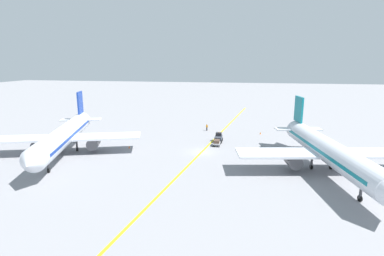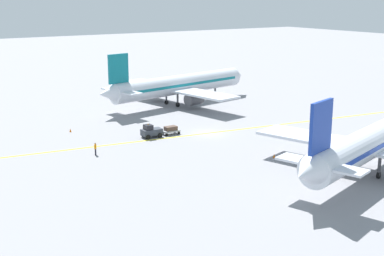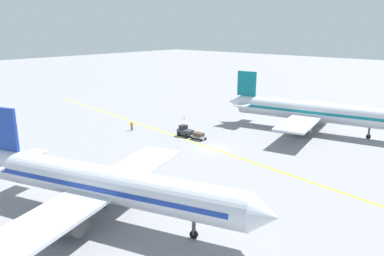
{
  "view_description": "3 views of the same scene",
  "coord_description": "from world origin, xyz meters",
  "px_view_note": "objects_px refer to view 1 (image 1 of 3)",
  "views": [
    {
      "loc": [
        -8.26,
        55.48,
        17.3
      ],
      "look_at": [
        2.47,
        -3.09,
        4.06
      ],
      "focal_mm": 28.0,
      "sensor_mm": 36.0,
      "label": 1
    },
    {
      "loc": [
        64.3,
        -44.06,
        20.28
      ],
      "look_at": [
        4.02,
        -5.48,
        2.39
      ],
      "focal_mm": 50.0,
      "sensor_mm": 36.0,
      "label": 2
    },
    {
      "loc": [
        45.93,
        35.92,
        19.26
      ],
      "look_at": [
        1.16,
        -3.52,
        3.12
      ],
      "focal_mm": 35.0,
      "sensor_mm": 36.0,
      "label": 3
    }
  ],
  "objects_px": {
    "airplane_adjacent_stand": "(65,135)",
    "traffic_cone_mid_apron": "(129,147)",
    "baggage_cart_trailing": "(217,142)",
    "traffic_cone_near_nose": "(260,133)",
    "airplane_at_gate": "(327,150)",
    "ground_crew_worker": "(207,127)",
    "baggage_tug_dark": "(218,138)"
  },
  "relations": [
    {
      "from": "traffic_cone_near_nose",
      "to": "baggage_cart_trailing",
      "type": "bearing_deg",
      "value": 52.06
    },
    {
      "from": "baggage_cart_trailing",
      "to": "ground_crew_worker",
      "type": "relative_size",
      "value": 1.56
    },
    {
      "from": "airplane_adjacent_stand",
      "to": "traffic_cone_mid_apron",
      "type": "distance_m",
      "value": 12.35
    },
    {
      "from": "baggage_cart_trailing",
      "to": "traffic_cone_mid_apron",
      "type": "height_order",
      "value": "baggage_cart_trailing"
    },
    {
      "from": "airplane_adjacent_stand",
      "to": "baggage_cart_trailing",
      "type": "height_order",
      "value": "airplane_adjacent_stand"
    },
    {
      "from": "airplane_at_gate",
      "to": "ground_crew_worker",
      "type": "distance_m",
      "value": 34.59
    },
    {
      "from": "traffic_cone_mid_apron",
      "to": "traffic_cone_near_nose",
      "type": "bearing_deg",
      "value": -147.23
    },
    {
      "from": "airplane_at_gate",
      "to": "baggage_tug_dark",
      "type": "distance_m",
      "value": 24.52
    },
    {
      "from": "airplane_adjacent_stand",
      "to": "baggage_cart_trailing",
      "type": "bearing_deg",
      "value": -158.6
    },
    {
      "from": "airplane_adjacent_stand",
      "to": "baggage_cart_trailing",
      "type": "xyz_separation_m",
      "value": [
        -27.77,
        -10.88,
        -2.95
      ]
    },
    {
      "from": "airplane_at_gate",
      "to": "traffic_cone_mid_apron",
      "type": "xyz_separation_m",
      "value": [
        35.95,
        -7.39,
        -3.43
      ]
    },
    {
      "from": "baggage_tug_dark",
      "to": "traffic_cone_near_nose",
      "type": "xyz_separation_m",
      "value": [
        -9.41,
        -8.84,
        -0.63
      ]
    },
    {
      "from": "airplane_at_gate",
      "to": "airplane_adjacent_stand",
      "type": "height_order",
      "value": "same"
    },
    {
      "from": "baggage_tug_dark",
      "to": "traffic_cone_mid_apron",
      "type": "height_order",
      "value": "baggage_tug_dark"
    },
    {
      "from": "baggage_cart_trailing",
      "to": "traffic_cone_near_nose",
      "type": "height_order",
      "value": "baggage_cart_trailing"
    },
    {
      "from": "traffic_cone_near_nose",
      "to": "baggage_tug_dark",
      "type": "bearing_deg",
      "value": 43.21
    },
    {
      "from": "airplane_adjacent_stand",
      "to": "baggage_tug_dark",
      "type": "height_order",
      "value": "airplane_adjacent_stand"
    },
    {
      "from": "baggage_cart_trailing",
      "to": "traffic_cone_mid_apron",
      "type": "bearing_deg",
      "value": 16.48
    },
    {
      "from": "baggage_tug_dark",
      "to": "baggage_cart_trailing",
      "type": "xyz_separation_m",
      "value": [
        0.05,
        3.3,
        -0.14
      ]
    },
    {
      "from": "baggage_cart_trailing",
      "to": "traffic_cone_mid_apron",
      "type": "distance_m",
      "value": 18.13
    },
    {
      "from": "baggage_tug_dark",
      "to": "traffic_cone_mid_apron",
      "type": "relative_size",
      "value": 5.5
    },
    {
      "from": "baggage_cart_trailing",
      "to": "airplane_at_gate",
      "type": "bearing_deg",
      "value": 145.99
    },
    {
      "from": "baggage_cart_trailing",
      "to": "ground_crew_worker",
      "type": "bearing_deg",
      "value": -74.02
    },
    {
      "from": "airplane_at_gate",
      "to": "traffic_cone_mid_apron",
      "type": "bearing_deg",
      "value": -11.61
    },
    {
      "from": "airplane_adjacent_stand",
      "to": "baggage_tug_dark",
      "type": "bearing_deg",
      "value": -152.99
    },
    {
      "from": "traffic_cone_near_nose",
      "to": "traffic_cone_mid_apron",
      "type": "height_order",
      "value": "same"
    },
    {
      "from": "baggage_tug_dark",
      "to": "traffic_cone_near_nose",
      "type": "bearing_deg",
      "value": -136.79
    },
    {
      "from": "airplane_at_gate",
      "to": "ground_crew_worker",
      "type": "bearing_deg",
      "value": -49.33
    },
    {
      "from": "baggage_tug_dark",
      "to": "ground_crew_worker",
      "type": "height_order",
      "value": "baggage_tug_dark"
    },
    {
      "from": "baggage_cart_trailing",
      "to": "airplane_adjacent_stand",
      "type": "bearing_deg",
      "value": 21.4
    },
    {
      "from": "ground_crew_worker",
      "to": "airplane_at_gate",
      "type": "bearing_deg",
      "value": 130.67
    },
    {
      "from": "airplane_adjacent_stand",
      "to": "traffic_cone_near_nose",
      "type": "bearing_deg",
      "value": -148.27
    }
  ]
}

